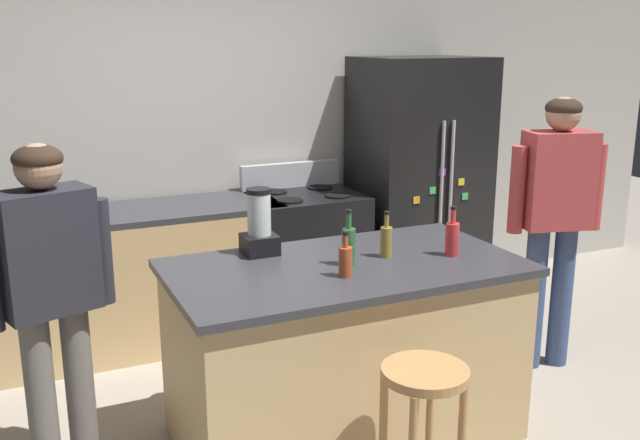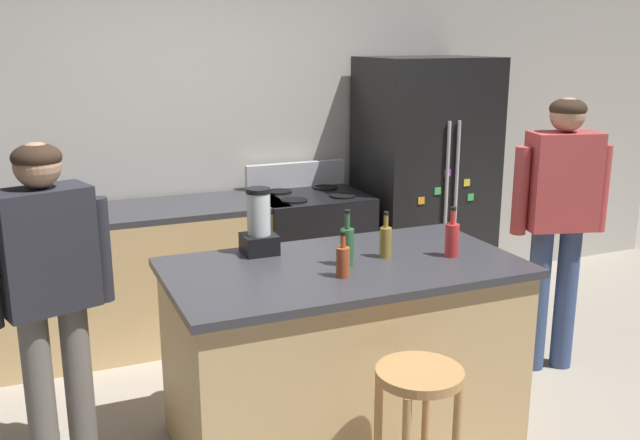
% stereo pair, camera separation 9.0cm
% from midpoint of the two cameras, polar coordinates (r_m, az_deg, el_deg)
% --- Properties ---
extents(ground_plane, '(14.00, 14.00, 0.00)m').
position_cam_midpoint_polar(ground_plane, '(3.87, 2.51, -16.70)').
color(ground_plane, '#9E9384').
extents(back_wall, '(8.00, 0.10, 2.70)m').
position_cam_midpoint_polar(back_wall, '(5.18, -6.68, 7.18)').
color(back_wall, '#BCB7AD').
rests_on(back_wall, ground_plane).
extents(kitchen_island, '(1.73, 0.94, 0.93)m').
position_cam_midpoint_polar(kitchen_island, '(3.65, 2.59, -10.44)').
color(kitchen_island, tan).
rests_on(kitchen_island, ground_plane).
extents(back_counter_run, '(2.00, 0.64, 0.93)m').
position_cam_midpoint_polar(back_counter_run, '(4.83, -14.18, -4.55)').
color(back_counter_run, tan).
rests_on(back_counter_run, ground_plane).
extents(refrigerator, '(0.90, 0.73, 1.86)m').
position_cam_midpoint_polar(refrigerator, '(5.38, 8.81, 2.86)').
color(refrigerator, black).
rests_on(refrigerator, ground_plane).
extents(stove_range, '(0.76, 0.65, 1.11)m').
position_cam_midpoint_polar(stove_range, '(5.11, -0.27, -2.88)').
color(stove_range, black).
rests_on(stove_range, ground_plane).
extents(person_by_island_left, '(0.59, 0.33, 1.57)m').
position_cam_midpoint_polar(person_by_island_left, '(3.36, -20.21, -4.64)').
color(person_by_island_left, '#66605B').
rests_on(person_by_island_left, ground_plane).
extents(person_by_sink_right, '(0.59, 0.32, 1.67)m').
position_cam_midpoint_polar(person_by_sink_right, '(4.44, 19.22, 0.83)').
color(person_by_sink_right, '#384C7A').
rests_on(person_by_sink_right, ground_plane).
extents(bar_stool, '(0.36, 0.36, 0.70)m').
position_cam_midpoint_polar(bar_stool, '(3.04, 8.70, -14.49)').
color(bar_stool, '#B7844C').
rests_on(bar_stool, ground_plane).
extents(blender_appliance, '(0.17, 0.17, 0.34)m').
position_cam_midpoint_polar(blender_appliance, '(3.61, -4.21, -0.50)').
color(blender_appliance, black).
rests_on(blender_appliance, kitchen_island).
extents(bottle_cooking_sauce, '(0.06, 0.06, 0.22)m').
position_cam_midpoint_polar(bottle_cooking_sauce, '(3.27, 2.64, -3.27)').
color(bottle_cooking_sauce, '#B24C26').
rests_on(bottle_cooking_sauce, kitchen_island).
extents(bottle_vinegar, '(0.06, 0.06, 0.24)m').
position_cam_midpoint_polar(bottle_vinegar, '(3.57, 6.00, -1.68)').
color(bottle_vinegar, olive).
rests_on(bottle_vinegar, kitchen_island).
extents(bottle_olive_oil, '(0.07, 0.07, 0.28)m').
position_cam_midpoint_polar(bottle_olive_oil, '(3.43, 2.95, -2.03)').
color(bottle_olive_oil, '#2D6638').
rests_on(bottle_olive_oil, kitchen_island).
extents(bottle_soda, '(0.07, 0.07, 0.26)m').
position_cam_midpoint_polar(bottle_soda, '(3.63, 11.25, -1.47)').
color(bottle_soda, red).
rests_on(bottle_soda, kitchen_island).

